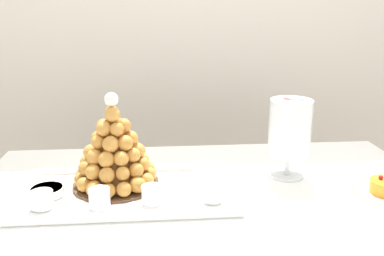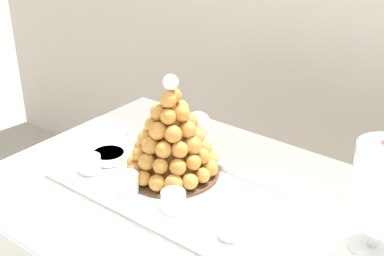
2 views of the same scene
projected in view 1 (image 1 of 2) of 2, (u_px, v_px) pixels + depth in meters
The scene contains 11 objects.
backdrop_wall at pixel (185, 27), 2.08m from camera, with size 4.80×0.10×2.50m, color silver.
buffet_table at pixel (206, 221), 1.29m from camera, with size 1.48×0.82×0.80m.
serving_tray at pixel (128, 193), 1.21m from camera, with size 0.65×0.33×0.02m.
croquembouche at pixel (115, 151), 1.24m from camera, with size 0.27×0.27×0.30m.
dessert_cup_left at pixel (42, 200), 1.12m from camera, with size 0.06×0.06×0.05m.
dessert_cup_mid_left at pixel (100, 199), 1.12m from camera, with size 0.06×0.06×0.06m.
dessert_cup_centre at pixel (152, 195), 1.14m from camera, with size 0.06×0.06×0.05m.
dessert_cup_mid_right at pixel (213, 193), 1.15m from camera, with size 0.05×0.05×0.05m.
creme_brulee_ramekin at pixel (47, 191), 1.20m from camera, with size 0.10×0.10×0.02m.
macaron_goblet at pixel (290, 129), 1.30m from camera, with size 0.14×0.14×0.28m.
wine_glass at pixel (115, 143), 1.37m from camera, with size 0.07×0.07×0.15m.
Camera 1 is at (-0.14, -1.14, 1.35)m, focal length 37.68 mm.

